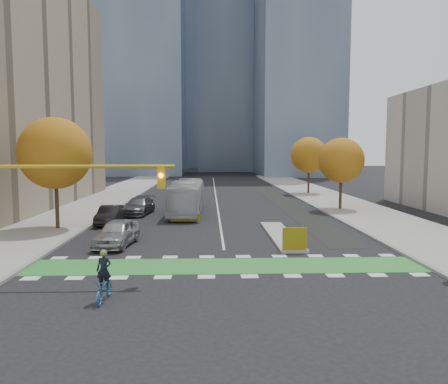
{
  "coord_description": "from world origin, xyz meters",
  "views": [
    {
      "loc": [
        -0.86,
        -20.07,
        5.78
      ],
      "look_at": [
        0.15,
        9.47,
        3.0
      ],
      "focal_mm": 35.0,
      "sensor_mm": 36.0,
      "label": 1
    }
  ],
  "objects": [
    {
      "name": "hazard_board",
      "position": [
        4.0,
        4.2,
        0.8
      ],
      "size": [
        1.4,
        0.12,
        1.3
      ],
      "primitive_type": "cube",
      "color": "yellow",
      "rests_on": "median_island"
    },
    {
      "name": "bike_lane_paint",
      "position": [
        7.5,
        30.0,
        0.01
      ],
      "size": [
        2.5,
        50.0,
        0.01
      ],
      "primitive_type": "cube",
      "color": "black",
      "rests_on": "ground"
    },
    {
      "name": "bus",
      "position": [
        -2.93,
        20.0,
        1.55
      ],
      "size": [
        2.92,
        11.18,
        3.1
      ],
      "primitive_type": "imported",
      "rotation": [
        0.0,
        0.0,
        -0.03
      ],
      "color": "#B6BBBF",
      "rests_on": "ground"
    },
    {
      "name": "median_island",
      "position": [
        4.0,
        9.0,
        0.08
      ],
      "size": [
        1.6,
        10.0,
        0.16
      ],
      "primitive_type": "cube",
      "color": "gray",
      "rests_on": "ground"
    },
    {
      "name": "tree_west",
      "position": [
        -12.0,
        12.0,
        5.62
      ],
      "size": [
        5.2,
        5.2,
        8.22
      ],
      "color": "#332114",
      "rests_on": "ground"
    },
    {
      "name": "curb_west",
      "position": [
        -10.0,
        20.0,
        0.07
      ],
      "size": [
        0.3,
        120.0,
        0.16
      ],
      "primitive_type": "cube",
      "color": "gray",
      "rests_on": "ground"
    },
    {
      "name": "tree_east_near",
      "position": [
        12.0,
        22.0,
        4.86
      ],
      "size": [
        4.4,
        4.4,
        7.08
      ],
      "color": "#332114",
      "rests_on": "ground"
    },
    {
      "name": "tower_ne",
      "position": [
        20.0,
        85.0,
        30.0
      ],
      "size": [
        18.0,
        24.0,
        60.0
      ],
      "primitive_type": "cube",
      "color": "#47566B",
      "rests_on": "ground"
    },
    {
      "name": "parked_car_a",
      "position": [
        -6.5,
        6.42,
        0.8
      ],
      "size": [
        2.44,
        4.9,
        1.61
      ],
      "primitive_type": "imported",
      "rotation": [
        0.0,
        0.0,
        -0.12
      ],
      "color": "#A5A5AA",
      "rests_on": "ground"
    },
    {
      "name": "parked_car_b",
      "position": [
        -8.66,
        14.24,
        0.74
      ],
      "size": [
        1.59,
        4.53,
        1.49
      ],
      "primitive_type": "imported",
      "rotation": [
        0.0,
        0.0,
        -0.0
      ],
      "color": "black",
      "rests_on": "ground"
    },
    {
      "name": "cyclist",
      "position": [
        -4.91,
        -3.53,
        0.67
      ],
      "size": [
        0.75,
        1.79,
        2.01
      ],
      "rotation": [
        0.0,
        0.0,
        -0.08
      ],
      "color": "#22619B",
      "rests_on": "ground"
    },
    {
      "name": "traffic_signal_west",
      "position": [
        -7.93,
        -0.51,
        4.03
      ],
      "size": [
        8.53,
        0.56,
        5.2
      ],
      "color": "#BF9914",
      "rests_on": "ground"
    },
    {
      "name": "tower_nc",
      "position": [
        6.0,
        110.0,
        45.0
      ],
      "size": [
        20.0,
        20.0,
        90.0
      ],
      "primitive_type": "cube",
      "color": "#47566B",
      "rests_on": "ground"
    },
    {
      "name": "centre_line",
      "position": [
        0.0,
        40.0,
        0.01
      ],
      "size": [
        0.15,
        70.0,
        0.01
      ],
      "primitive_type": "cube",
      "color": "silver",
      "rests_on": "ground"
    },
    {
      "name": "bike_crossing",
      "position": [
        0.0,
        1.5,
        0.01
      ],
      "size": [
        20.0,
        3.0,
        0.01
      ],
      "primitive_type": "cube",
      "color": "#2C8631",
      "rests_on": "ground"
    },
    {
      "name": "sidewalk_east",
      "position": [
        13.5,
        20.0,
        0.07
      ],
      "size": [
        7.0,
        120.0,
        0.15
      ],
      "primitive_type": "cube",
      "color": "gray",
      "rests_on": "ground"
    },
    {
      "name": "ground",
      "position": [
        0.0,
        0.0,
        0.0
      ],
      "size": [
        300.0,
        300.0,
        0.0
      ],
      "primitive_type": "plane",
      "color": "black",
      "rests_on": "ground"
    },
    {
      "name": "tower_far",
      "position": [
        -4.0,
        140.0,
        40.0
      ],
      "size": [
        26.0,
        26.0,
        80.0
      ],
      "primitive_type": "cube",
      "color": "#47566B",
      "rests_on": "ground"
    },
    {
      "name": "curb_east",
      "position": [
        10.0,
        20.0,
        0.07
      ],
      "size": [
        0.3,
        120.0,
        0.16
      ],
      "primitive_type": "cube",
      "color": "gray",
      "rests_on": "ground"
    },
    {
      "name": "parked_car_c",
      "position": [
        -7.33,
        19.75,
        0.77
      ],
      "size": [
        2.76,
        5.53,
        1.54
      ],
      "primitive_type": "imported",
      "rotation": [
        0.0,
        0.0,
        -0.11
      ],
      "color": "#515156",
      "rests_on": "ground"
    },
    {
      "name": "sidewalk_west",
      "position": [
        -13.5,
        20.0,
        0.07
      ],
      "size": [
        7.0,
        120.0,
        0.15
      ],
      "primitive_type": "cube",
      "color": "gray",
      "rests_on": "ground"
    },
    {
      "name": "tower_nw",
      "position": [
        -18.0,
        90.0,
        35.0
      ],
      "size": [
        22.0,
        22.0,
        70.0
      ],
      "primitive_type": "cube",
      "color": "#47566B",
      "rests_on": "ground"
    },
    {
      "name": "tree_east_far",
      "position": [
        12.5,
        38.0,
        5.24
      ],
      "size": [
        4.8,
        4.8,
        7.65
      ],
      "color": "#332114",
      "rests_on": "ground"
    }
  ]
}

